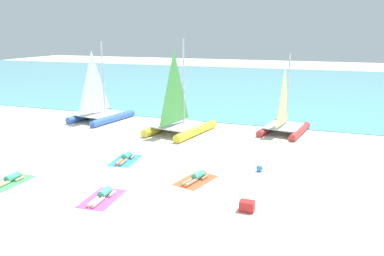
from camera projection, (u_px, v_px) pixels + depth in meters
ground_plane at (218, 129)px, 23.99m from camera, size 120.00×120.00×0.00m
ocean_water at (269, 85)px, 43.66m from camera, size 120.00×40.00×0.05m
sailboat_red at (284, 122)px, 22.83m from camera, size 2.86×3.95×4.73m
sailboat_blue at (100, 109)px, 26.06m from camera, size 3.26×4.46×5.31m
sailboat_yellow at (179, 120)px, 22.83m from camera, size 3.51×4.71×5.56m
towel_leftmost at (9, 182)px, 15.46m from camera, size 1.17×1.94×0.01m
sunbather_leftmost at (10, 179)px, 15.49m from camera, size 0.56×1.56×0.30m
towel_center_left at (125, 160)px, 18.11m from camera, size 1.32×2.02×0.01m
sunbather_center_left at (126, 157)px, 18.15m from camera, size 0.59×1.57×0.30m
towel_center_right at (102, 198)px, 13.97m from camera, size 1.22×1.97×0.01m
sunbather_center_right at (103, 195)px, 14.00m from camera, size 0.57×1.57×0.30m
towel_rightmost at (196, 180)px, 15.67m from camera, size 1.54×2.12×0.01m
sunbather_rightmost at (196, 177)px, 15.69m from camera, size 0.77×1.55×0.30m
beach_ball at (260, 168)px, 16.66m from camera, size 0.29×0.29×0.29m
cooler_box at (247, 206)px, 12.97m from camera, size 0.50×0.36×0.36m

